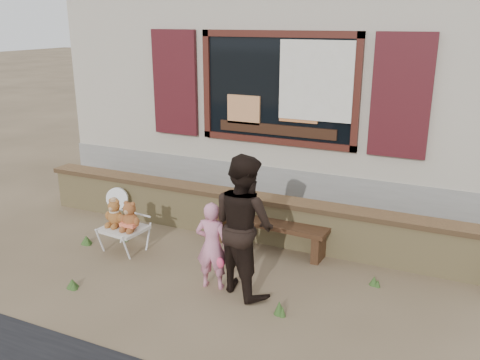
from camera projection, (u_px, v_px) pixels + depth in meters
The scene contains 11 objects.
ground at pixel (221, 266), 6.57m from camera, with size 80.00×80.00×0.00m, color brown.
shopfront at pixel (324, 76), 9.85m from camera, with size 8.04×5.13×4.00m.
brick_wall at pixel (252, 216), 7.33m from camera, with size 7.10×0.36×0.67m.
bench at pixel (269, 228), 6.97m from camera, with size 1.67×0.46×0.42m.
folding_chair at pixel (124, 230), 6.92m from camera, with size 0.61×0.55×0.34m.
teddy_bear_left at pixel (115, 212), 6.92m from camera, with size 0.29×0.25×0.39m, color brown, non-canonical shape.
teddy_bear_right at pixel (130, 215), 6.78m from camera, with size 0.30×0.26×0.41m, color brown, non-canonical shape.
child at pixel (212, 246), 5.91m from camera, with size 0.39×0.26×1.07m, color pink.
adult at pixel (244, 225), 5.76m from camera, with size 0.80×0.63×1.65m, color black.
fan_left at pixel (118, 204), 7.97m from camera, with size 0.36×0.24×0.56m.
grass_tufts at pixel (195, 278), 6.15m from camera, with size 5.05×1.70×0.16m.
Camera 1 is at (2.71, -5.27, 3.06)m, focal length 38.00 mm.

